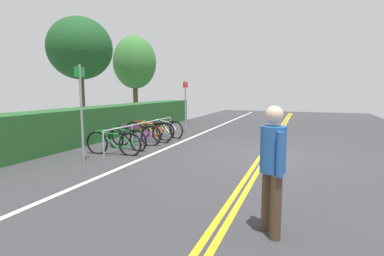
# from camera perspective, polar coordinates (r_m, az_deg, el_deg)

# --- Properties ---
(ground_plane) EXTENTS (36.13, 11.49, 0.05)m
(ground_plane) POSITION_cam_1_polar(r_m,az_deg,el_deg) (8.96, 13.45, -5.09)
(ground_plane) COLOR #353538
(centre_line_yellow_inner) EXTENTS (32.52, 0.10, 0.00)m
(centre_line_yellow_inner) POSITION_cam_1_polar(r_m,az_deg,el_deg) (8.95, 13.96, -4.95)
(centre_line_yellow_inner) COLOR gold
(centre_line_yellow_inner) RESTS_ON ground_plane
(centre_line_yellow_outer) EXTENTS (32.52, 0.10, 0.00)m
(centre_line_yellow_outer) POSITION_cam_1_polar(r_m,az_deg,el_deg) (8.97, 12.95, -4.89)
(centre_line_yellow_outer) COLOR gold
(centre_line_yellow_outer) RESTS_ON ground_plane
(bike_lane_stripe_white) EXTENTS (32.52, 0.12, 0.00)m
(bike_lane_stripe_white) POSITION_cam_1_polar(r_m,az_deg,el_deg) (9.79, -4.57, -3.71)
(bike_lane_stripe_white) COLOR white
(bike_lane_stripe_white) RESTS_ON ground_plane
(bike_rack) EXTENTS (4.44, 0.05, 0.76)m
(bike_rack) POSITION_cam_1_polar(r_m,az_deg,el_deg) (10.40, -9.13, 0.01)
(bike_rack) COLOR #9EA0A5
(bike_rack) RESTS_ON ground_plane
(bicycle_0) EXTENTS (0.46, 1.74, 0.72)m
(bicycle_0) POSITION_cam_1_polar(r_m,az_deg,el_deg) (8.95, -14.55, -2.78)
(bicycle_0) COLOR black
(bicycle_0) RESTS_ON ground_plane
(bicycle_1) EXTENTS (0.52, 1.62, 0.71)m
(bicycle_1) POSITION_cam_1_polar(r_m,az_deg,el_deg) (9.64, -12.17, -2.04)
(bicycle_1) COLOR black
(bicycle_1) RESTS_ON ground_plane
(bicycle_2) EXTENTS (0.55, 1.70, 0.73)m
(bicycle_2) POSITION_cam_1_polar(r_m,az_deg,el_deg) (10.27, -10.46, -1.38)
(bicycle_2) COLOR black
(bicycle_2) RESTS_ON ground_plane
(bicycle_3) EXTENTS (0.46, 1.83, 0.78)m
(bicycle_3) POSITION_cam_1_polar(r_m,az_deg,el_deg) (10.80, -8.27, -0.76)
(bicycle_3) COLOR black
(bicycle_3) RESTS_ON ground_plane
(bicycle_4) EXTENTS (0.46, 1.64, 0.72)m
(bicycle_4) POSITION_cam_1_polar(r_m,az_deg,el_deg) (11.31, -7.34, -0.54)
(bicycle_4) COLOR black
(bicycle_4) RESTS_ON ground_plane
(bicycle_5) EXTENTS (0.67, 1.61, 0.72)m
(bicycle_5) POSITION_cam_1_polar(r_m,az_deg,el_deg) (11.89, -4.74, -0.12)
(bicycle_5) COLOR black
(bicycle_5) RESTS_ON ground_plane
(pedestrian) EXTENTS (0.44, 0.32, 1.67)m
(pedestrian) POSITION_cam_1_polar(r_m,az_deg,el_deg) (3.98, 14.91, -6.17)
(pedestrian) COLOR #4C3826
(pedestrian) RESTS_ON ground_plane
(sign_post_near) EXTENTS (0.36, 0.06, 2.47)m
(sign_post_near) POSITION_cam_1_polar(r_m,az_deg,el_deg) (8.09, -20.11, 4.07)
(sign_post_near) COLOR gray
(sign_post_near) RESTS_ON ground_plane
(sign_post_far) EXTENTS (0.36, 0.08, 2.23)m
(sign_post_far) POSITION_cam_1_polar(r_m,az_deg,el_deg) (13.18, -1.24, 5.03)
(sign_post_far) COLOR gray
(sign_post_far) RESTS_ON ground_plane
(hedge_backdrop) EXTENTS (13.39, 1.16, 1.21)m
(hedge_backdrop) POSITION_cam_1_polar(r_m,az_deg,el_deg) (12.83, -14.47, 1.42)
(hedge_backdrop) COLOR #235626
(hedge_backdrop) RESTS_ON ground_plane
(tree_mid) EXTENTS (2.65, 2.65, 4.84)m
(tree_mid) POSITION_cam_1_polar(r_m,az_deg,el_deg) (13.86, -20.29, 13.82)
(tree_mid) COLOR brown
(tree_mid) RESTS_ON ground_plane
(tree_far_right) EXTENTS (2.30, 2.30, 4.70)m
(tree_far_right) POSITION_cam_1_polar(r_m,az_deg,el_deg) (16.97, -10.72, 11.95)
(tree_far_right) COLOR brown
(tree_far_right) RESTS_ON ground_plane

